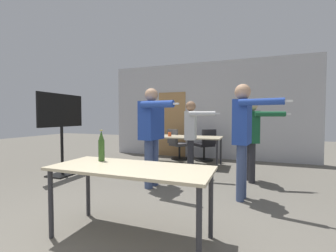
{
  "coord_description": "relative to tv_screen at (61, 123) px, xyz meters",
  "views": [
    {
      "loc": [
        1.27,
        -1.5,
        1.27
      ],
      "look_at": [
        -0.13,
        2.32,
        1.1
      ],
      "focal_mm": 24.0,
      "sensor_mm": 36.0,
      "label": 1
    }
  ],
  "objects": [
    {
      "name": "person_left_plaid",
      "position": [
        2.62,
        0.97,
        -0.15
      ],
      "size": [
        0.77,
        0.57,
        1.6
      ],
      "rotation": [
        0.0,
        0.0,
        -1.47
      ],
      "color": "#28282D",
      "rests_on": "ground_plane"
    },
    {
      "name": "drink_cup",
      "position": [
        1.82,
        1.82,
        -0.32
      ],
      "size": [
        0.09,
        0.09,
        0.11
      ],
      "color": "#E05123",
      "rests_on": "conference_table_far"
    },
    {
      "name": "person_right_polo",
      "position": [
        3.85,
        0.89,
        -0.17
      ],
      "size": [
        0.81,
        0.57,
        1.59
      ],
      "rotation": [
        0.0,
        0.0,
        -1.34
      ],
      "color": "#28282D",
      "rests_on": "ground_plane"
    },
    {
      "name": "beer_bottle",
      "position": [
        2.19,
        -1.56,
        -0.2
      ],
      "size": [
        0.07,
        0.07,
        0.36
      ],
      "color": "#2D511E",
      "rests_on": "conference_table_near"
    },
    {
      "name": "conference_table_near",
      "position": [
        2.66,
        -1.71,
        -0.45
      ],
      "size": [
        1.69,
        0.69,
        0.75
      ],
      "color": "#C6B793",
      "rests_on": "ground_plane"
    },
    {
      "name": "office_chair_mid_tucked",
      "position": [
        1.79,
        2.59,
        -0.71
      ],
      "size": [
        0.66,
        0.68,
        0.9
      ],
      "rotation": [
        0.0,
        0.0,
        5.69
      ],
      "color": "black",
      "rests_on": "ground_plane"
    },
    {
      "name": "person_near_casual",
      "position": [
        3.72,
        -0.16,
        -0.04
      ],
      "size": [
        0.76,
        0.66,
        1.76
      ],
      "rotation": [
        0.0,
        0.0,
        -1.75
      ],
      "color": "#3D4C75",
      "rests_on": "ground_plane"
    },
    {
      "name": "tv_screen",
      "position": [
        0.0,
        0.0,
        0.0
      ],
      "size": [
        0.44,
        1.18,
        1.76
      ],
      "rotation": [
        0.0,
        0.0,
        1.57
      ],
      "color": "black",
      "rests_on": "ground_plane"
    },
    {
      "name": "person_far_watching",
      "position": [
        2.16,
        -0.06,
        -0.06
      ],
      "size": [
        0.8,
        0.78,
        1.78
      ],
      "rotation": [
        0.0,
        0.0,
        -1.7
      ],
      "color": "#3D4C75",
      "rests_on": "ground_plane"
    },
    {
      "name": "office_chair_side_rolled",
      "position": [
        2.62,
        2.63,
        -0.7
      ],
      "size": [
        0.68,
        0.69,
        0.92
      ],
      "rotation": [
        0.0,
        0.0,
        0.75
      ],
      "color": "black",
      "rests_on": "ground_plane"
    },
    {
      "name": "conference_table_far",
      "position": [
        2.16,
        1.94,
        -0.44
      ],
      "size": [
        1.98,
        0.84,
        0.75
      ],
      "color": "#C6B793",
      "rests_on": "ground_plane"
    },
    {
      "name": "back_wall",
      "position": [
        2.52,
        3.15,
        0.33
      ],
      "size": [
        6.18,
        0.12,
        2.93
      ],
      "color": "#BCBCC1",
      "rests_on": "ground_plane"
    }
  ]
}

